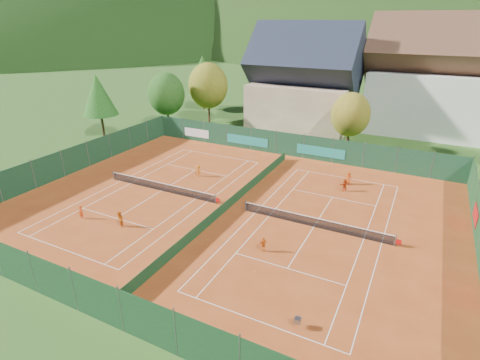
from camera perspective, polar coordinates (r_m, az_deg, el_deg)
name	(u,v)px	position (r m, az deg, el deg)	size (l,w,h in m)	color
ground	(230,207)	(35.01, -1.48, -4.20)	(600.00, 600.00, 0.00)	#285019
clay_pad	(230,207)	(35.00, -1.48, -4.16)	(40.00, 32.00, 0.01)	#A44118
court_markings_left	(161,191)	(39.06, -11.89, -1.61)	(11.03, 23.83, 0.00)	white
court_markings_right	(314,227)	(32.43, 11.17, -7.03)	(11.03, 23.83, 0.00)	white
tennis_net_left	(162,187)	(38.77, -11.77, -1.00)	(13.30, 0.10, 1.02)	#59595B
tennis_net_right	(316,222)	(32.16, 11.50, -6.32)	(13.30, 0.10, 1.02)	#59595B
court_divider	(230,202)	(34.77, -1.49, -3.44)	(0.03, 28.80, 1.00)	#153A1E
fence_north	(286,144)	(48.18, 7.08, 5.42)	(40.00, 0.10, 3.00)	#153B24
fence_south	(97,300)	(23.71, -20.97, -16.76)	(40.00, 0.04, 3.00)	#13361A
fence_west	(76,159)	(46.59, -23.76, 2.97)	(0.04, 32.00, 3.00)	#153C23
chalet	(304,85)	(60.74, 9.73, 14.01)	(16.20, 12.00, 16.00)	beige
hotel_block_a	(442,84)	(63.89, 28.38, 12.77)	(21.60, 11.00, 17.25)	silver
tree_west_front	(166,94)	(60.88, -11.18, 12.75)	(5.72, 5.72, 8.69)	#4C2D1B
tree_west_mid	(208,86)	(63.38, -4.88, 14.12)	(6.44, 6.44, 9.78)	#462B19
tree_west_back	(203,73)	(73.14, -5.69, 15.86)	(5.60, 5.60, 10.00)	#452B18
tree_center	(351,115)	(51.35, 16.50, 9.53)	(5.01, 5.01, 7.60)	#4A2B1A
tree_west_side	(98,95)	(58.97, -20.79, 12.03)	(5.04, 5.04, 9.00)	#472B19
mountain_backdrop	(451,117)	(267.02, 29.46, 8.33)	(820.00, 530.00, 242.00)	black
ball_hopper	(298,320)	(22.76, 8.78, -20.33)	(0.34, 0.34, 0.80)	slate
loose_ball_0	(87,222)	(35.11, -22.22, -5.92)	(0.07, 0.07, 0.07)	#CCD833
loose_ball_1	(255,271)	(26.80, 2.23, -13.71)	(0.07, 0.07, 0.07)	#CCD833
player_left_near	(81,212)	(35.65, -23.07, -4.56)	(0.44, 0.29, 1.22)	#D04512
player_left_mid	(120,220)	(33.07, -17.84, -5.76)	(0.69, 0.54, 1.42)	orange
player_left_far	(198,171)	(41.77, -6.35, 1.43)	(0.87, 0.50, 1.35)	orange
player_right_near	(263,244)	(28.53, 3.56, -9.76)	(0.72, 0.30, 1.23)	orange
player_right_far_a	(349,178)	(41.12, 16.21, 0.31)	(0.70, 0.46, 1.44)	#CF4912
player_right_far_b	(345,185)	(39.37, 15.68, -0.74)	(1.26, 0.40, 1.35)	#CC4112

